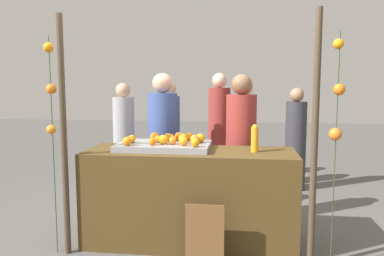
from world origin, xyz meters
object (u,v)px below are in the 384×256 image
at_px(vendor_right, 241,155).
at_px(juice_bottle, 255,139).
at_px(stall_counter, 190,197).
at_px(vendor_left, 163,152).
at_px(chalkboard_sign, 205,238).
at_px(orange_1, 132,139).
at_px(orange_0, 127,141).

bearing_deg(vendor_right, juice_bottle, -78.10).
distance_m(stall_counter, juice_bottle, 0.84).
xyz_separation_m(vendor_left, vendor_right, (0.88, -0.04, -0.01)).
relative_size(chalkboard_sign, vendor_left, 0.35).
bearing_deg(vendor_right, chalkboard_sign, -103.79).
height_order(orange_1, vendor_right, vendor_right).
bearing_deg(juice_bottle, vendor_right, 101.90).
height_order(juice_bottle, vendor_right, vendor_right).
relative_size(stall_counter, juice_bottle, 7.80).
bearing_deg(vendor_left, chalkboard_sign, -63.64).
bearing_deg(orange_1, vendor_left, 73.99).
relative_size(stall_counter, vendor_left, 1.20).
bearing_deg(chalkboard_sign, orange_0, 153.38).
xyz_separation_m(orange_0, juice_bottle, (1.18, 0.17, 0.02)).
bearing_deg(stall_counter, vendor_right, 51.78).
distance_m(orange_0, orange_1, 0.19).
height_order(vendor_left, vendor_right, vendor_left).
bearing_deg(juice_bottle, vendor_left, 147.39).
distance_m(juice_bottle, chalkboard_sign, 1.03).
xyz_separation_m(stall_counter, vendor_left, (-0.40, 0.65, 0.32)).
bearing_deg(vendor_right, orange_1, -150.90).
distance_m(stall_counter, orange_1, 0.80).
bearing_deg(vendor_left, stall_counter, -58.46).
xyz_separation_m(stall_counter, orange_0, (-0.57, -0.17, 0.56)).
distance_m(stall_counter, orange_0, 0.82).
bearing_deg(juice_bottle, stall_counter, -179.65).
relative_size(orange_1, vendor_right, 0.05).
xyz_separation_m(stall_counter, chalkboard_sign, (0.20, -0.55, -0.18)).
distance_m(vendor_left, vendor_right, 0.88).
xyz_separation_m(orange_0, chalkboard_sign, (0.77, -0.38, -0.74)).
bearing_deg(orange_1, juice_bottle, -0.89).
bearing_deg(stall_counter, vendor_left, 121.54).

